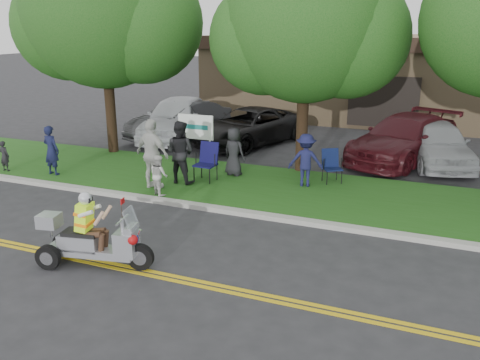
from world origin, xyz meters
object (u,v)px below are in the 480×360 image
at_px(lawn_chair_a, 207,159).
at_px(parked_car_far_left, 177,118).
at_px(lawn_chair_b, 331,163).
at_px(spectator_adult_left, 51,150).
at_px(spectator_adult_mid, 180,152).
at_px(parked_car_left, 179,120).
at_px(spectator_adult_right, 153,154).
at_px(parked_car_far_right, 437,143).
at_px(parked_car_mid, 249,127).
at_px(parked_car_right, 404,139).
at_px(trike_scooter, 91,240).

bearing_deg(lawn_chair_a, parked_car_far_left, 128.87).
relative_size(lawn_chair_b, spectator_adult_left, 0.64).
bearing_deg(spectator_adult_mid, lawn_chair_b, -153.27).
relative_size(lawn_chair_b, parked_car_left, 0.21).
distance_m(lawn_chair_b, parked_car_far_left, 8.11).
relative_size(spectator_adult_mid, spectator_adult_right, 0.93).
distance_m(lawn_chair_b, spectator_adult_left, 8.48).
bearing_deg(parked_car_far_left, parked_car_left, 61.58).
height_order(parked_car_left, parked_car_far_right, parked_car_left).
height_order(parked_car_left, parked_car_mid, parked_car_left).
relative_size(parked_car_mid, parked_car_right, 0.95).
bearing_deg(lawn_chair_a, parked_car_right, 45.57).
xyz_separation_m(spectator_adult_right, parked_car_far_left, (-2.70, 6.27, -0.21)).
distance_m(parked_car_mid, parked_car_far_right, 6.96).
relative_size(lawn_chair_a, parked_car_far_left, 0.22).
relative_size(spectator_adult_right, parked_car_far_right, 0.45).
height_order(spectator_adult_right, parked_car_mid, spectator_adult_right).
bearing_deg(spectator_adult_mid, parked_car_left, -57.56).
relative_size(spectator_adult_right, parked_car_right, 0.37).
distance_m(trike_scooter, spectator_adult_mid, 5.31).
bearing_deg(parked_car_far_left, spectator_adult_right, -77.30).
bearing_deg(parked_car_left, parked_car_mid, 21.41).
height_order(lawn_chair_b, spectator_adult_left, spectator_adult_left).
bearing_deg(parked_car_far_right, parked_car_mid, 160.50).
bearing_deg(spectator_adult_right, lawn_chair_b, -137.04).
relative_size(trike_scooter, parked_car_far_right, 0.53).
relative_size(spectator_adult_mid, parked_car_mid, 0.36).
bearing_deg(trike_scooter, spectator_adult_left, 126.48).
bearing_deg(spectator_adult_left, parked_car_mid, -116.03).
bearing_deg(parked_car_far_right, lawn_chair_b, -144.09).
bearing_deg(parked_car_left, parked_car_right, 17.93).
distance_m(lawn_chair_a, spectator_adult_mid, 0.85).
bearing_deg(parked_car_far_left, parked_car_far_right, -11.68).
distance_m(trike_scooter, parked_car_right, 11.73).
height_order(lawn_chair_b, spectator_adult_right, spectator_adult_right).
bearing_deg(parked_car_right, parked_car_mid, -161.25).
bearing_deg(spectator_adult_left, parked_car_far_right, -145.64).
xyz_separation_m(spectator_adult_mid, parked_car_far_left, (-3.14, 5.49, -0.14)).
bearing_deg(spectator_adult_mid, spectator_adult_left, 14.13).
height_order(spectator_adult_left, parked_car_left, spectator_adult_left).
xyz_separation_m(parked_car_far_left, parked_car_right, (8.90, -0.04, -0.10)).
relative_size(spectator_adult_left, parked_car_left, 0.33).
xyz_separation_m(spectator_adult_left, parked_car_far_left, (0.91, 6.26, 0.01)).
bearing_deg(parked_car_left, spectator_adult_mid, -42.05).
relative_size(spectator_adult_left, parked_car_far_left, 0.29).
height_order(lawn_chair_b, parked_car_right, parked_car_right).
height_order(trike_scooter, lawn_chair_b, trike_scooter).
bearing_deg(parked_car_right, parked_car_far_left, -158.77).
bearing_deg(lawn_chair_b, parked_car_right, 32.69).
distance_m(spectator_adult_left, spectator_adult_mid, 4.12).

